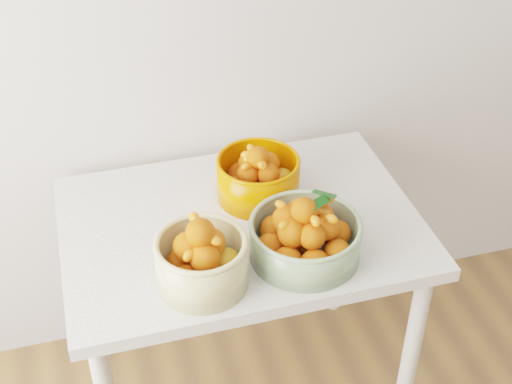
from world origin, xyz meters
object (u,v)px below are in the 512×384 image
(table, at_px, (241,246))
(bowl_green, at_px, (305,236))
(bowl_cream, at_px, (202,260))
(bowl_orange, at_px, (258,177))

(table, bearing_deg, bowl_green, -55.58)
(bowl_cream, distance_m, bowl_green, 0.28)
(table, distance_m, bowl_orange, 0.21)
(bowl_green, xyz_separation_m, bowl_orange, (-0.05, 0.28, 0.00))
(bowl_cream, distance_m, bowl_orange, 0.39)
(table, xyz_separation_m, bowl_green, (0.13, -0.18, 0.16))
(table, bearing_deg, bowl_cream, -125.51)
(table, distance_m, bowl_cream, 0.32)
(bowl_green, bearing_deg, table, 124.42)
(table, height_order, bowl_orange, bowl_orange)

